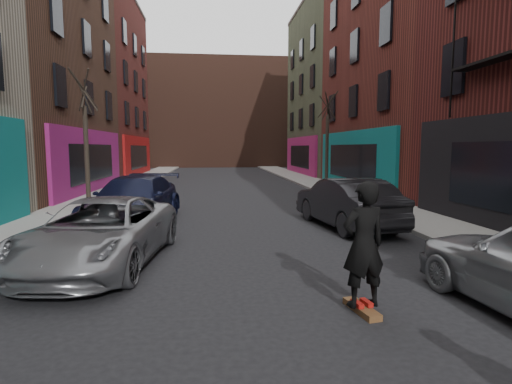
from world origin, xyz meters
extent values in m
cube|color=gray|center=(-6.25, 30.00, 0.07)|extent=(2.50, 84.00, 0.13)
cube|color=gray|center=(6.25, 30.00, 0.07)|extent=(2.50, 84.00, 0.13)
cube|color=#47281E|center=(0.00, 56.00, 7.00)|extent=(40.00, 10.00, 14.00)
imported|color=gray|center=(-3.20, 8.78, 0.71)|extent=(2.96, 5.37, 1.43)
imported|color=black|center=(-3.38, 13.32, 0.79)|extent=(2.89, 5.69, 1.58)
imported|color=black|center=(3.41, 12.18, 0.79)|extent=(2.28, 4.96, 1.58)
cube|color=brown|center=(1.46, 5.71, 0.05)|extent=(0.35, 0.83, 0.10)
imported|color=black|center=(1.46, 5.71, 1.06)|extent=(0.77, 0.57, 1.92)
camera|label=1|loc=(-0.80, 0.02, 2.52)|focal=28.00mm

